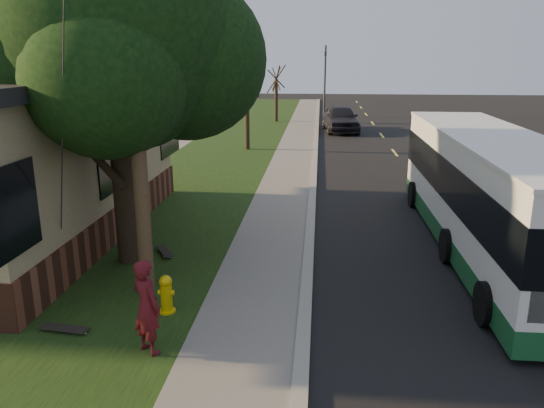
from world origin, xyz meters
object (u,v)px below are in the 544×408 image
at_px(skateboard_main, 165,251).
at_px(skateboard_spare, 64,329).
at_px(transit_bus, 490,191).
at_px(bare_tree_far, 276,94).
at_px(skateboarder, 147,307).
at_px(fire_hydrant, 166,294).
at_px(utility_pole, 132,62).
at_px(bare_tree_near, 247,108).
at_px(distant_car, 340,118).
at_px(traffic_signal, 325,76).
at_px(leafy_tree, 117,35).

relative_size(skateboard_main, skateboard_spare, 0.95).
bearing_deg(transit_bus, bare_tree_far, 105.93).
height_order(bare_tree_far, skateboarder, bare_tree_far).
bearing_deg(fire_hydrant, bare_tree_far, 90.76).
distance_m(utility_pole, bare_tree_near, 17.19).
bearing_deg(skateboard_spare, distant_car, 77.86).
relative_size(traffic_signal, skateboard_main, 6.41).
xyz_separation_m(fire_hydrant, bare_tree_far, (-0.40, 30.00, 1.57)).
relative_size(leafy_tree, skateboarder, 4.86).
relative_size(fire_hydrant, bare_tree_near, 0.17).
bearing_deg(leafy_tree, skateboarder, -67.49).
distance_m(bare_tree_far, skateboard_spare, 30.98).
bearing_deg(transit_bus, skateboard_main, -171.94).
height_order(utility_pole, bare_tree_near, utility_pole).
bearing_deg(utility_pole, distant_car, 78.92).
bearing_deg(utility_pole, skateboard_spare, -114.93).
bearing_deg(bare_tree_far, skateboard_spare, -92.20).
bearing_deg(fire_hydrant, distant_car, 80.88).
distance_m(skateboard_main, distant_car, 23.13).
xyz_separation_m(transit_bus, skateboard_spare, (-8.58, -4.99, -1.42)).
xyz_separation_m(bare_tree_near, traffic_signal, (4.00, 16.00, 1.01)).
height_order(bare_tree_far, traffic_signal, traffic_signal).
xyz_separation_m(leafy_tree, skateboard_spare, (-0.01, -3.55, -5.04)).
bearing_deg(utility_pole, leafy_tree, 117.60).
bearing_deg(bare_tree_near, skateboard_main, -90.05).
distance_m(leafy_tree, skateboarder, 6.12).
bearing_deg(skateboard_spare, leafy_tree, 89.76).
bearing_deg(fire_hydrant, skateboarder, -85.86).
height_order(utility_pole, distant_car, utility_pole).
distance_m(utility_pole, leafy_tree, 1.94).
bearing_deg(skateboard_spare, skateboard_main, 80.13).
distance_m(bare_tree_near, skateboard_spare, 19.02).
bearing_deg(transit_bus, utility_pole, -158.11).
height_order(leafy_tree, skateboard_spare, leafy_tree).
distance_m(fire_hydrant, skateboarder, 1.45).
distance_m(skateboarder, skateboard_spare, 1.90).
distance_m(leafy_tree, skateboard_main, 5.09).
bearing_deg(leafy_tree, bare_tree_far, 87.55).
height_order(traffic_signal, skateboarder, traffic_signal).
xyz_separation_m(utility_pole, bare_tree_far, (0.31, 29.01, -2.63)).
xyz_separation_m(leafy_tree, distant_car, (5.67, 22.89, -4.32)).
relative_size(bare_tree_far, distant_car, 0.81).
distance_m(fire_hydrant, traffic_signal, 34.25).
xyz_separation_m(utility_pole, traffic_signal, (3.81, 33.01, -1.47)).
bearing_deg(leafy_tree, distant_car, 76.09).
distance_m(bare_tree_far, skateboard_main, 27.10).
bearing_deg(traffic_signal, bare_tree_near, -104.04).
bearing_deg(bare_tree_far, distant_car, -44.74).
relative_size(bare_tree_far, skateboard_main, 4.70).
relative_size(utility_pole, skateboarder, 5.65).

